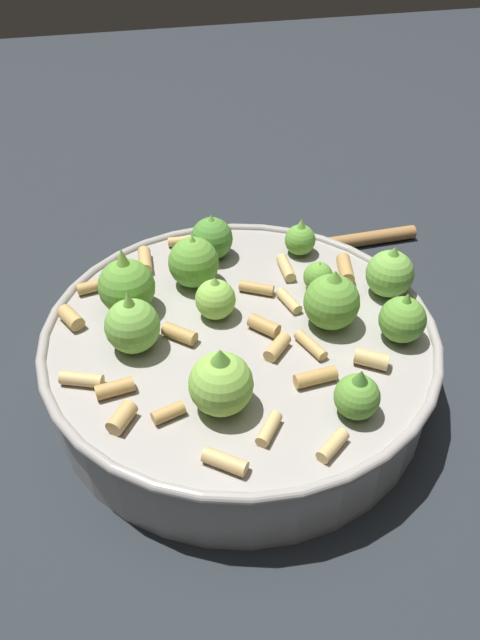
% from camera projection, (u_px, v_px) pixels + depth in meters
% --- Properties ---
extents(ground_plane, '(2.40, 2.40, 0.00)m').
position_uv_depth(ground_plane, '(240.00, 382.00, 0.52)').
color(ground_plane, '#23282D').
extents(cooking_pan, '(0.33, 0.33, 0.12)m').
position_uv_depth(cooking_pan, '(241.00, 348.00, 0.50)').
color(cooking_pan, '#9E9993').
rests_on(cooking_pan, ground).
extents(wooden_spoon, '(0.22, 0.04, 0.02)m').
position_uv_depth(wooden_spoon, '(318.00, 246.00, 0.68)').
color(wooden_spoon, '#9E703D').
rests_on(wooden_spoon, ground).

